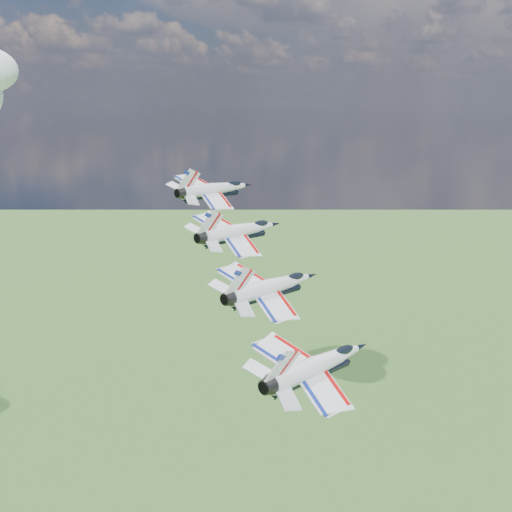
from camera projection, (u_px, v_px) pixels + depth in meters
The scene contains 4 objects.
jet_0 at pixel (216, 189), 86.11m from camera, with size 9.22×13.65×4.08m, color white, non-canonical shape.
jet_1 at pixel (241, 230), 75.28m from camera, with size 9.22×13.65×4.08m, color white, non-canonical shape.
jet_2 at pixel (274, 286), 64.45m from camera, with size 9.22×13.65×4.08m, color silver, non-canonical shape.
jet_3 at pixel (319, 364), 53.62m from camera, with size 9.22×13.65×4.08m, color white, non-canonical shape.
Camera 1 is at (30.23, -55.80, 162.06)m, focal length 45.00 mm.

